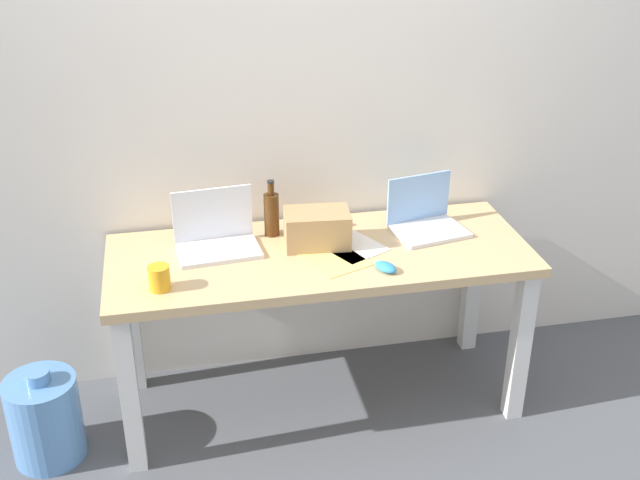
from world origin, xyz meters
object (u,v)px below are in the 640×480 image
object	(u,v)px
water_cooler_jug	(45,418)
cardboard_box	(318,228)
laptop_left	(216,237)
coffee_mug	(159,278)
laptop_right	(426,220)
desk	(320,274)
computer_mouse	(386,267)
beer_bottle	(272,213)

from	to	relation	value
water_cooler_jug	cardboard_box	bearing A→B (deg)	9.29
laptop_left	coffee_mug	xyz separation A→B (m)	(-0.24, -0.28, -0.01)
laptop_right	laptop_left	bearing A→B (deg)	179.84
desk	water_cooler_jug	distance (m)	1.24
computer_mouse	water_cooler_jug	distance (m)	1.48
computer_mouse	laptop_right	bearing A→B (deg)	20.39
cardboard_box	water_cooler_jug	world-z (taller)	cardboard_box
coffee_mug	water_cooler_jug	xyz separation A→B (m)	(-0.50, 0.05, -0.61)
computer_mouse	water_cooler_jug	bearing A→B (deg)	146.95
laptop_left	cardboard_box	distance (m)	0.41
desk	laptop_right	world-z (taller)	laptop_right
beer_bottle	water_cooler_jug	distance (m)	1.22
laptop_right	computer_mouse	size ratio (longest dim) A/B	3.32
beer_bottle	laptop_left	bearing A→B (deg)	-160.11
water_cooler_jug	laptop_left	bearing A→B (deg)	17.57
cardboard_box	water_cooler_jug	xyz separation A→B (m)	(-1.14, -0.19, -0.64)
coffee_mug	desk	bearing A→B (deg)	15.67
beer_bottle	desk	bearing A→B (deg)	-48.63
laptop_right	beer_bottle	distance (m)	0.66
laptop_left	computer_mouse	distance (m)	0.70
laptop_right	computer_mouse	distance (m)	0.41
desk	beer_bottle	bearing A→B (deg)	131.37
beer_bottle	computer_mouse	size ratio (longest dim) A/B	2.45
laptop_right	cardboard_box	bearing A→B (deg)	-174.85
laptop_left	water_cooler_jug	xyz separation A→B (m)	(-0.74, -0.23, -0.62)
water_cooler_jug	laptop_right	bearing A→B (deg)	8.08
laptop_left	desk	bearing A→B (deg)	-14.25
computer_mouse	laptop_left	bearing A→B (deg)	123.45
desk	cardboard_box	bearing A→B (deg)	88.01
desk	beer_bottle	xyz separation A→B (m)	(-0.17, 0.19, 0.21)
cardboard_box	water_cooler_jug	bearing A→B (deg)	-170.71
laptop_left	computer_mouse	world-z (taller)	laptop_left
water_cooler_jug	desk	bearing A→B (deg)	6.46
laptop_left	coffee_mug	bearing A→B (deg)	-129.65
laptop_right	water_cooler_jug	size ratio (longest dim) A/B	0.81
cardboard_box	computer_mouse	bearing A→B (deg)	-52.04
laptop_right	beer_bottle	bearing A→B (deg)	172.16
laptop_left	water_cooler_jug	size ratio (longest dim) A/B	0.83
desk	cardboard_box	world-z (taller)	cardboard_box
computer_mouse	cardboard_box	xyz separation A→B (m)	(-0.21, 0.27, 0.06)
laptop_left	cardboard_box	bearing A→B (deg)	-6.36
beer_bottle	cardboard_box	bearing A→B (deg)	-37.99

